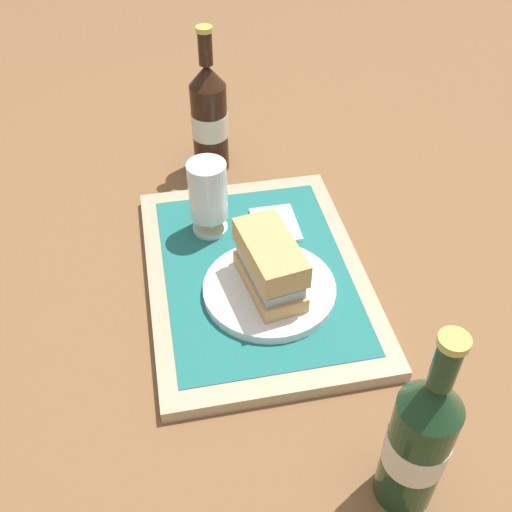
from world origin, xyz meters
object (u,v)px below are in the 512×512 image
Objects in this scene: plate at (269,289)px; second_bottle at (419,441)px; sandwich at (269,263)px; beer_bottle at (209,117)px; beer_glass at (208,195)px.

plate is 0.33m from second_bottle.
plate is 0.05m from sandwich.
second_bottle is at bearing -169.80° from beer_bottle.
sandwich is 0.52× the size of beer_bottle.
beer_bottle is (0.20, -0.03, 0.02)m from beer_glass.
sandwich is 0.17m from beer_glass.
beer_glass is 0.21m from beer_bottle.
beer_bottle reaches higher than sandwich.
sandwich is 0.32m from second_bottle.
plate is at bearing -157.78° from beer_glass.
second_bottle reaches higher than plate.
beer_glass is at bearing 18.08° from second_bottle.
beer_bottle is (0.36, 0.03, 0.08)m from plate.
plate is 0.37m from beer_bottle.
second_bottle is (-0.46, -0.15, 0.02)m from beer_glass.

